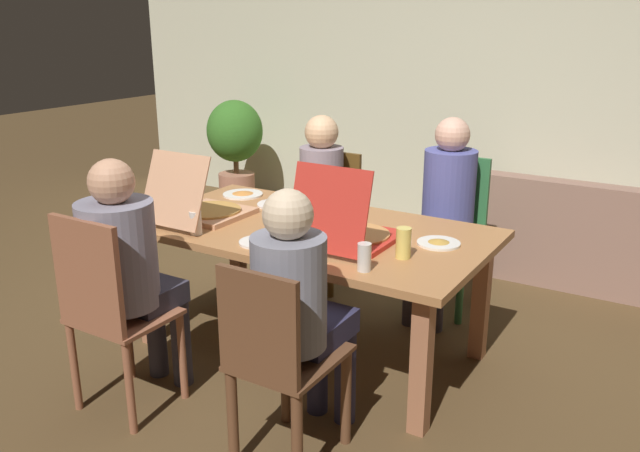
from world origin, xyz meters
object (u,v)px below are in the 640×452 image
at_px(potted_plant, 235,144).
at_px(person_0, 317,188).
at_px(dining_table, 310,243).
at_px(drinking_glass_1, 364,257).
at_px(drinking_glass_2, 403,243).
at_px(pizza_box_0, 204,209).
at_px(couch, 610,243).
at_px(drinking_glass_0, 196,223).
at_px(chair_1, 451,229).
at_px(plate_2, 243,194).
at_px(person_3, 299,301).
at_px(chair_2, 107,307).
at_px(plate_3, 277,204).
at_px(person_1, 445,202).
at_px(person_2, 127,262).
at_px(pizza_box_1, 350,232).
at_px(chair_3, 279,364).
at_px(plate_0, 259,242).
at_px(plate_1, 439,243).
at_px(chair_0, 328,213).

bearing_deg(potted_plant, person_0, -36.56).
height_order(dining_table, person_0, person_0).
relative_size(drinking_glass_1, drinking_glass_2, 0.87).
height_order(pizza_box_0, couch, pizza_box_0).
bearing_deg(drinking_glass_0, chair_1, 58.16).
bearing_deg(person_0, plate_2, -119.87).
relative_size(person_3, drinking_glass_1, 9.27).
bearing_deg(drinking_glass_1, person_3, -106.34).
distance_m(drinking_glass_1, potted_plant, 3.67).
bearing_deg(potted_plant, chair_2, -61.14).
height_order(plate_3, drinking_glass_1, drinking_glass_1).
bearing_deg(person_1, potted_plant, 154.98).
height_order(person_2, drinking_glass_1, person_2).
relative_size(person_1, potted_plant, 1.17).
distance_m(chair_2, plate_2, 1.40).
bearing_deg(person_3, potted_plant, 132.29).
bearing_deg(pizza_box_1, chair_3, -80.87).
xyz_separation_m(drinking_glass_0, potted_plant, (-1.71, 2.48, -0.15)).
relative_size(person_2, plate_2, 4.84).
bearing_deg(person_0, drinking_glass_0, -89.63).
bearing_deg(drinking_glass_2, person_3, -107.13).
distance_m(plate_0, plate_1, 0.90).
height_order(dining_table, plate_1, plate_1).
bearing_deg(chair_3, chair_1, 90.00).
xyz_separation_m(chair_2, plate_1, (1.15, 1.12, 0.19)).
distance_m(person_0, potted_plant, 2.12).
height_order(dining_table, couch, couch).
relative_size(plate_1, plate_3, 0.88).
relative_size(person_3, pizza_box_1, 2.28).
distance_m(chair_1, chair_2, 2.21).
relative_size(person_1, plate_3, 5.06).
distance_m(chair_0, plate_2, 0.71).
height_order(chair_0, plate_2, chair_0).
distance_m(chair_0, pizza_box_0, 1.15).
bearing_deg(person_2, drinking_glass_0, 89.05).
distance_m(plate_3, potted_plant, 2.53).
bearing_deg(person_0, potted_plant, 143.44).
distance_m(plate_0, drinking_glass_0, 0.38).
xyz_separation_m(chair_2, person_2, (0.00, 0.14, 0.17)).
bearing_deg(chair_1, drinking_glass_0, -121.84).
height_order(person_1, plate_3, person_1).
height_order(person_3, drinking_glass_2, person_3).
bearing_deg(plate_2, plate_0, -47.20).
height_order(person_2, person_3, person_2).
xyz_separation_m(chair_0, drinking_glass_2, (1.08, -1.12, 0.30)).
bearing_deg(plate_3, plate_0, -62.58).
xyz_separation_m(person_2, drinking_glass_2, (1.08, 0.72, 0.08)).
bearing_deg(plate_3, person_0, 95.75).
height_order(dining_table, chair_1, chair_1).
bearing_deg(drinking_glass_0, person_2, -90.95).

